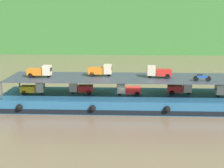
% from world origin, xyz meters
% --- Properties ---
extents(ground_plane, '(400.00, 400.00, 0.00)m').
position_xyz_m(ground_plane, '(0.00, 0.00, 0.00)').
color(ground_plane, '#7F664C').
extents(cargo_barge, '(29.52, 7.94, 1.50)m').
position_xyz_m(cargo_barge, '(0.00, -0.03, 0.75)').
color(cargo_barge, '#23567A').
rests_on(cargo_barge, ground).
extents(cargo_rack, '(27.92, 6.58, 2.00)m').
position_xyz_m(cargo_rack, '(0.00, 0.00, 3.44)').
color(cargo_rack, '#383D47').
rests_on(cargo_rack, cargo_barge).
extents(mini_truck_lower_stern, '(2.77, 1.26, 1.38)m').
position_xyz_m(mini_truck_lower_stern, '(-11.16, -0.47, 2.19)').
color(mini_truck_lower_stern, gold).
rests_on(mini_truck_lower_stern, cargo_barge).
extents(mini_truck_lower_aft, '(2.79, 1.29, 1.38)m').
position_xyz_m(mini_truck_lower_aft, '(-5.71, 0.09, 2.19)').
color(mini_truck_lower_aft, red).
rests_on(mini_truck_lower_aft, cargo_barge).
extents(mini_truck_lower_mid, '(2.77, 1.25, 1.38)m').
position_xyz_m(mini_truck_lower_mid, '(-0.17, -0.46, 2.19)').
color(mini_truck_lower_mid, red).
rests_on(mini_truck_lower_mid, cargo_barge).
extents(mini_truck_lower_fore, '(2.77, 1.26, 1.38)m').
position_xyz_m(mini_truck_lower_fore, '(5.80, 0.49, 2.19)').
color(mini_truck_lower_fore, red).
rests_on(mini_truck_lower_fore, cargo_barge).
extents(mini_truck_upper_stern, '(2.79, 1.29, 1.38)m').
position_xyz_m(mini_truck_upper_stern, '(-10.30, -0.41, 4.19)').
color(mini_truck_upper_stern, orange).
rests_on(mini_truck_upper_stern, cargo_rack).
extents(mini_truck_upper_mid, '(2.75, 1.21, 1.38)m').
position_xyz_m(mini_truck_upper_mid, '(-3.43, 0.70, 4.19)').
color(mini_truck_upper_mid, orange).
rests_on(mini_truck_upper_mid, cargo_rack).
extents(mini_truck_upper_fore, '(2.79, 1.29, 1.38)m').
position_xyz_m(mini_truck_upper_fore, '(3.27, -0.11, 4.19)').
color(mini_truck_upper_fore, red).
rests_on(mini_truck_upper_fore, cargo_rack).
extents(motorcycle_upper_port, '(1.90, 0.55, 0.87)m').
position_xyz_m(motorcycle_upper_port, '(7.77, -1.97, 3.93)').
color(motorcycle_upper_port, black).
rests_on(motorcycle_upper_port, cargo_rack).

